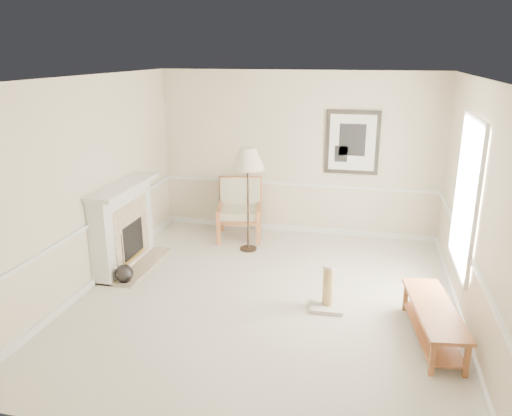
{
  "coord_description": "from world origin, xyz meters",
  "views": [
    {
      "loc": [
        1.24,
        -5.95,
        3.2
      ],
      "look_at": [
        -0.29,
        0.7,
        1.05
      ],
      "focal_mm": 35.0,
      "sensor_mm": 36.0,
      "label": 1
    }
  ],
  "objects": [
    {
      "name": "ground",
      "position": [
        0.0,
        0.0,
        0.0
      ],
      "size": [
        5.5,
        5.5,
        0.0
      ],
      "primitive_type": "plane",
      "color": "silver",
      "rests_on": "ground"
    },
    {
      "name": "bench",
      "position": [
        2.09,
        -0.56,
        0.28
      ],
      "size": [
        0.65,
        1.54,
        0.43
      ],
      "rotation": [
        0.0,
        0.0,
        0.14
      ],
      "color": "#9E5533",
      "rests_on": "ground"
    },
    {
      "name": "armchair",
      "position": [
        -0.95,
        2.28,
        0.56
      ],
      "size": [
        0.93,
        0.97,
        1.04
      ],
      "rotation": [
        0.0,
        0.0,
        0.2
      ],
      "color": "#9E5533",
      "rests_on": "ground"
    },
    {
      "name": "fireplace",
      "position": [
        -2.34,
        0.6,
        0.64
      ],
      "size": [
        0.64,
        1.64,
        1.31
      ],
      "color": "white",
      "rests_on": "ground"
    },
    {
      "name": "room",
      "position": [
        0.14,
        0.08,
        1.87
      ],
      "size": [
        5.04,
        5.54,
        2.92
      ],
      "color": "beige",
      "rests_on": "ground"
    },
    {
      "name": "floor_vase",
      "position": [
        -2.08,
        0.01,
        0.14
      ],
      "size": [
        0.26,
        0.26,
        0.76
      ],
      "rotation": [
        0.0,
        0.0,
        -0.03
      ],
      "color": "black",
      "rests_on": "ground"
    },
    {
      "name": "scratching_post",
      "position": [
        0.84,
        -0.07,
        0.19
      ],
      "size": [
        0.43,
        0.43,
        0.6
      ],
      "rotation": [
        0.0,
        0.0,
        0.02
      ],
      "color": "beige",
      "rests_on": "ground"
    },
    {
      "name": "floor_lamp",
      "position": [
        -0.64,
        1.64,
        1.52
      ],
      "size": [
        0.71,
        0.71,
        1.74
      ],
      "rotation": [
        0.0,
        0.0,
        0.37
      ],
      "color": "black",
      "rests_on": "ground"
    }
  ]
}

